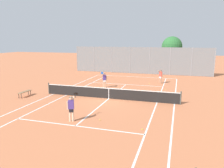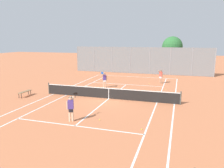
{
  "view_description": "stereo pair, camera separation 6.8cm",
  "coord_description": "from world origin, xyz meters",
  "px_view_note": "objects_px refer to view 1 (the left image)",
  "views": [
    {
      "loc": [
        5.67,
        -17.42,
        5.03
      ],
      "look_at": [
        -0.17,
        1.5,
        1.0
      ],
      "focal_mm": 35.0,
      "sensor_mm": 36.0,
      "label": 1
    },
    {
      "loc": [
        5.73,
        -17.4,
        5.03
      ],
      "look_at": [
        -0.17,
        1.5,
        1.0
      ],
      "focal_mm": 35.0,
      "sensor_mm": 36.0,
      "label": 2
    }
  ],
  "objects_px": {
    "loose_tennis_ball_1": "(149,84)",
    "courtside_bench": "(25,92)",
    "player_far_right": "(161,76)",
    "loose_tennis_ball_0": "(165,89)",
    "tennis_net": "(109,93)",
    "loose_tennis_ball_4": "(142,129)",
    "loose_tennis_ball_3": "(92,79)",
    "player_far_left": "(104,79)",
    "player_near_side": "(71,107)",
    "loose_tennis_ball_2": "(100,120)",
    "tree_behind_left": "(171,47)"
  },
  "relations": [
    {
      "from": "loose_tennis_ball_4",
      "to": "courtside_bench",
      "type": "xyz_separation_m",
      "value": [
        -11.36,
        4.3,
        0.38
      ]
    },
    {
      "from": "loose_tennis_ball_0",
      "to": "loose_tennis_ball_4",
      "type": "bearing_deg",
      "value": -93.19
    },
    {
      "from": "loose_tennis_ball_1",
      "to": "courtside_bench",
      "type": "bearing_deg",
      "value": -137.6
    },
    {
      "from": "tennis_net",
      "to": "loose_tennis_ball_4",
      "type": "bearing_deg",
      "value": -56.23
    },
    {
      "from": "tree_behind_left",
      "to": "player_far_right",
      "type": "bearing_deg",
      "value": -93.98
    },
    {
      "from": "loose_tennis_ball_1",
      "to": "loose_tennis_ball_4",
      "type": "xyz_separation_m",
      "value": [
        1.4,
        -13.4,
        0.0
      ]
    },
    {
      "from": "loose_tennis_ball_0",
      "to": "loose_tennis_ball_2",
      "type": "xyz_separation_m",
      "value": [
        -3.41,
        -10.09,
        0.0
      ]
    },
    {
      "from": "courtside_bench",
      "to": "loose_tennis_ball_0",
      "type": "bearing_deg",
      "value": 28.49
    },
    {
      "from": "player_far_right",
      "to": "loose_tennis_ball_0",
      "type": "height_order",
      "value": "player_far_right"
    },
    {
      "from": "player_far_left",
      "to": "player_near_side",
      "type": "bearing_deg",
      "value": -82.78
    },
    {
      "from": "tennis_net",
      "to": "courtside_bench",
      "type": "height_order",
      "value": "tennis_net"
    },
    {
      "from": "loose_tennis_ball_0",
      "to": "loose_tennis_ball_4",
      "type": "xyz_separation_m",
      "value": [
        -0.6,
        -10.79,
        0.0
      ]
    },
    {
      "from": "player_far_right",
      "to": "loose_tennis_ball_2",
      "type": "height_order",
      "value": "player_far_right"
    },
    {
      "from": "loose_tennis_ball_3",
      "to": "player_far_left",
      "type": "bearing_deg",
      "value": -53.76
    },
    {
      "from": "loose_tennis_ball_4",
      "to": "courtside_bench",
      "type": "height_order",
      "value": "courtside_bench"
    },
    {
      "from": "loose_tennis_ball_3",
      "to": "player_near_side",
      "type": "bearing_deg",
      "value": -72.4
    },
    {
      "from": "loose_tennis_ball_0",
      "to": "loose_tennis_ball_2",
      "type": "bearing_deg",
      "value": -108.67
    },
    {
      "from": "loose_tennis_ball_2",
      "to": "loose_tennis_ball_3",
      "type": "distance_m",
      "value": 15.07
    },
    {
      "from": "tennis_net",
      "to": "courtside_bench",
      "type": "xyz_separation_m",
      "value": [
        -7.48,
        -1.5,
        -0.1
      ]
    },
    {
      "from": "loose_tennis_ball_2",
      "to": "tennis_net",
      "type": "bearing_deg",
      "value": 101.87
    },
    {
      "from": "loose_tennis_ball_1",
      "to": "loose_tennis_ball_2",
      "type": "relative_size",
      "value": 1.0
    },
    {
      "from": "player_far_left",
      "to": "loose_tennis_ball_0",
      "type": "distance_m",
      "value": 6.43
    },
    {
      "from": "player_far_left",
      "to": "loose_tennis_ball_4",
      "type": "bearing_deg",
      "value": -60.04
    },
    {
      "from": "player_near_side",
      "to": "loose_tennis_ball_2",
      "type": "xyz_separation_m",
      "value": [
        1.65,
        0.67,
        -0.89
      ]
    },
    {
      "from": "loose_tennis_ball_2",
      "to": "player_far_left",
      "type": "bearing_deg",
      "value": 107.48
    },
    {
      "from": "loose_tennis_ball_3",
      "to": "tree_behind_left",
      "type": "relative_size",
      "value": 0.01
    },
    {
      "from": "player_far_left",
      "to": "loose_tennis_ball_1",
      "type": "xyz_separation_m",
      "value": [
        4.31,
        3.5,
        -0.89
      ]
    },
    {
      "from": "loose_tennis_ball_0",
      "to": "courtside_bench",
      "type": "relative_size",
      "value": 0.04
    },
    {
      "from": "tennis_net",
      "to": "player_far_left",
      "type": "xyz_separation_m",
      "value": [
        -1.82,
        4.1,
        0.42
      ]
    },
    {
      "from": "loose_tennis_ball_2",
      "to": "player_near_side",
      "type": "bearing_deg",
      "value": -158.0
    },
    {
      "from": "player_near_side",
      "to": "loose_tennis_ball_1",
      "type": "xyz_separation_m",
      "value": [
        3.06,
        13.37,
        -0.89
      ]
    },
    {
      "from": "loose_tennis_ball_2",
      "to": "loose_tennis_ball_4",
      "type": "height_order",
      "value": "same"
    },
    {
      "from": "loose_tennis_ball_1",
      "to": "courtside_bench",
      "type": "relative_size",
      "value": 0.04
    },
    {
      "from": "tennis_net",
      "to": "tree_behind_left",
      "type": "relative_size",
      "value": 2.17
    },
    {
      "from": "loose_tennis_ball_0",
      "to": "loose_tennis_ball_1",
      "type": "distance_m",
      "value": 3.28
    },
    {
      "from": "tree_behind_left",
      "to": "courtside_bench",
      "type": "bearing_deg",
      "value": -121.37
    },
    {
      "from": "player_near_side",
      "to": "courtside_bench",
      "type": "height_order",
      "value": "player_near_side"
    },
    {
      "from": "loose_tennis_ball_0",
      "to": "loose_tennis_ball_4",
      "type": "relative_size",
      "value": 1.0
    },
    {
      "from": "loose_tennis_ball_4",
      "to": "courtside_bench",
      "type": "distance_m",
      "value": 12.15
    },
    {
      "from": "courtside_bench",
      "to": "tree_behind_left",
      "type": "height_order",
      "value": "tree_behind_left"
    },
    {
      "from": "player_far_left",
      "to": "loose_tennis_ball_2",
      "type": "bearing_deg",
      "value": -72.52
    },
    {
      "from": "player_near_side",
      "to": "loose_tennis_ball_4",
      "type": "height_order",
      "value": "player_near_side"
    },
    {
      "from": "tennis_net",
      "to": "loose_tennis_ball_2",
      "type": "height_order",
      "value": "tennis_net"
    },
    {
      "from": "tennis_net",
      "to": "loose_tennis_ball_1",
      "type": "relative_size",
      "value": 181.82
    },
    {
      "from": "loose_tennis_ball_3",
      "to": "tree_behind_left",
      "type": "distance_m",
      "value": 13.85
    },
    {
      "from": "loose_tennis_ball_3",
      "to": "loose_tennis_ball_4",
      "type": "height_order",
      "value": "same"
    },
    {
      "from": "player_far_right",
      "to": "loose_tennis_ball_0",
      "type": "bearing_deg",
      "value": -76.18
    },
    {
      "from": "player_far_right",
      "to": "loose_tennis_ball_3",
      "type": "xyz_separation_m",
      "value": [
        -8.83,
        0.4,
        -0.88
      ]
    },
    {
      "from": "loose_tennis_ball_4",
      "to": "player_far_right",
      "type": "bearing_deg",
      "value": 90.79
    },
    {
      "from": "player_near_side",
      "to": "loose_tennis_ball_2",
      "type": "height_order",
      "value": "player_near_side"
    }
  ]
}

